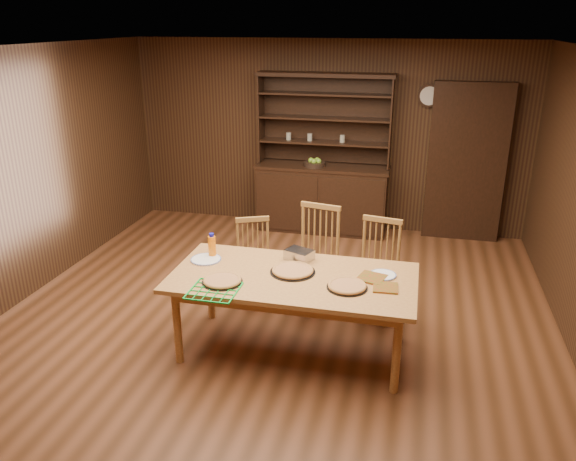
% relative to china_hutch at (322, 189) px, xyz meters
% --- Properties ---
extents(floor, '(6.00, 6.00, 0.00)m').
position_rel_china_hutch_xyz_m(floor, '(0.00, -2.75, -0.60)').
color(floor, brown).
rests_on(floor, ground).
extents(room_shell, '(6.00, 6.00, 6.00)m').
position_rel_china_hutch_xyz_m(room_shell, '(0.00, -2.75, 0.98)').
color(room_shell, white).
rests_on(room_shell, floor).
extents(china_hutch, '(1.84, 0.52, 2.17)m').
position_rel_china_hutch_xyz_m(china_hutch, '(0.00, 0.00, 0.00)').
color(china_hutch, black).
rests_on(china_hutch, floor).
extents(doorway, '(1.00, 0.18, 2.10)m').
position_rel_china_hutch_xyz_m(doorway, '(1.90, 0.15, 0.45)').
color(doorway, black).
rests_on(doorway, floor).
extents(wall_clock, '(0.30, 0.05, 0.30)m').
position_rel_china_hutch_xyz_m(wall_clock, '(1.35, 0.20, 1.30)').
color(wall_clock, black).
rests_on(wall_clock, room_shell).
extents(dining_table, '(2.12, 1.06, 0.75)m').
position_rel_china_hutch_xyz_m(dining_table, '(0.30, -3.16, 0.08)').
color(dining_table, '#C68E44').
rests_on(dining_table, floor).
extents(chair_left, '(0.48, 0.47, 0.91)m').
position_rel_china_hutch_xyz_m(chair_left, '(-0.32, -2.27, -0.12)').
color(chair_left, '#A07137').
rests_on(chair_left, floor).
extents(chair_center, '(0.52, 0.50, 1.09)m').
position_rel_china_hutch_xyz_m(chair_center, '(0.34, -2.25, -0.02)').
color(chair_center, '#A07137').
rests_on(chair_center, floor).
extents(chair_right, '(0.48, 0.47, 1.02)m').
position_rel_china_hutch_xyz_m(chair_right, '(0.97, -2.30, -0.06)').
color(chair_right, '#A07137').
rests_on(chair_right, floor).
extents(pizza_left, '(0.34, 0.34, 0.04)m').
position_rel_china_hutch_xyz_m(pizza_left, '(-0.26, -3.43, 0.17)').
color(pizza_left, black).
rests_on(pizza_left, dining_table).
extents(pizza_right, '(0.34, 0.34, 0.04)m').
position_rel_china_hutch_xyz_m(pizza_right, '(0.79, -3.29, 0.17)').
color(pizza_right, black).
rests_on(pizza_right, dining_table).
extents(pizza_center, '(0.40, 0.40, 0.04)m').
position_rel_china_hutch_xyz_m(pizza_center, '(0.28, -3.09, 0.17)').
color(pizza_center, black).
rests_on(pizza_center, dining_table).
extents(cooling_rack, '(0.42, 0.42, 0.02)m').
position_rel_china_hutch_xyz_m(cooling_rack, '(-0.27, -3.60, 0.16)').
color(cooling_rack, green).
rests_on(cooling_rack, dining_table).
extents(plate_left, '(0.28, 0.28, 0.02)m').
position_rel_china_hutch_xyz_m(plate_left, '(-0.56, -3.02, 0.16)').
color(plate_left, white).
rests_on(plate_left, dining_table).
extents(plate_right, '(0.24, 0.24, 0.02)m').
position_rel_china_hutch_xyz_m(plate_right, '(1.06, -2.98, 0.16)').
color(plate_right, white).
rests_on(plate_right, dining_table).
extents(foil_dish, '(0.29, 0.25, 0.10)m').
position_rel_china_hutch_xyz_m(foil_dish, '(0.28, -2.81, 0.20)').
color(foil_dish, silver).
rests_on(foil_dish, dining_table).
extents(juice_bottle, '(0.07, 0.07, 0.23)m').
position_rel_china_hutch_xyz_m(juice_bottle, '(-0.53, -2.92, 0.26)').
color(juice_bottle, orange).
rests_on(juice_bottle, dining_table).
extents(pot_holder_a, '(0.22, 0.22, 0.02)m').
position_rel_china_hutch_xyz_m(pot_holder_a, '(1.10, -3.22, 0.16)').
color(pot_holder_a, red).
rests_on(pot_holder_a, dining_table).
extents(pot_holder_b, '(0.28, 0.28, 0.02)m').
position_rel_china_hutch_xyz_m(pot_holder_b, '(0.97, -3.06, 0.16)').
color(pot_holder_b, red).
rests_on(pot_holder_b, dining_table).
extents(fruit_bowl, '(0.30, 0.30, 0.12)m').
position_rel_china_hutch_xyz_m(fruit_bowl, '(-0.10, -0.07, 0.39)').
color(fruit_bowl, black).
rests_on(fruit_bowl, china_hutch).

